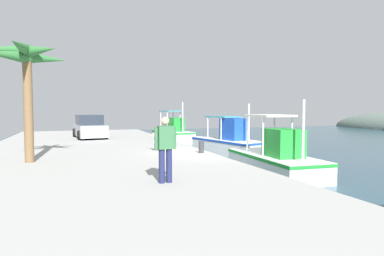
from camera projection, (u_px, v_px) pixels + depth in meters
name	position (u px, v px, depth m)	size (l,w,h in m)	color
quay_pier	(94.00, 167.00, 13.18)	(36.00, 10.00, 0.80)	#9E9E99
fishing_boat_nearest	(173.00, 134.00, 27.22)	(5.01, 2.53, 3.30)	white
fishing_boat_second	(228.00, 142.00, 20.10)	(5.58, 2.90, 3.05)	white
fishing_boat_third	(276.00, 159.00, 13.77)	(5.41, 2.28, 3.10)	white
pelican	(159.00, 142.00, 15.15)	(0.83, 0.81, 0.82)	tan
fisherman_standing	(165.00, 147.00, 8.56)	(0.26, 0.59, 1.74)	#1E234C
parked_car	(90.00, 127.00, 22.20)	(4.26, 2.21, 1.57)	black
mooring_bollard_nearest	(166.00, 138.00, 20.05)	(0.23, 0.23, 0.41)	#333338
mooring_bollard_second	(201.00, 147.00, 14.48)	(0.23, 0.23, 0.53)	#333338
palm_tree	(25.00, 63.00, 11.64)	(3.03, 2.85, 4.27)	brown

